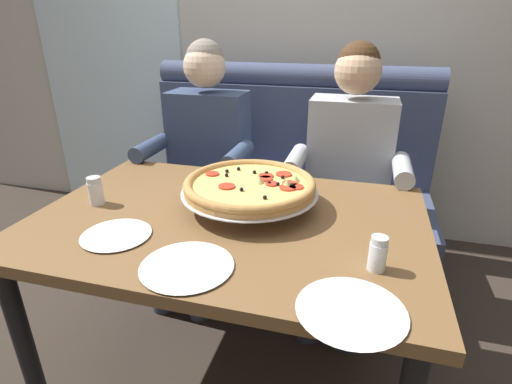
{
  "coord_description": "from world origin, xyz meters",
  "views": [
    {
      "loc": [
        0.42,
        -1.14,
        1.35
      ],
      "look_at": [
        0.09,
        0.02,
        0.82
      ],
      "focal_mm": 27.7,
      "sensor_mm": 36.0,
      "label": 1
    }
  ],
  "objects_px": {
    "shaker_pepper_flakes": "(96,193)",
    "plate_near_left": "(351,308)",
    "diner_left": "(202,156)",
    "diner_right": "(348,169)",
    "pizza": "(250,186)",
    "plate_far_side": "(116,233)",
    "dining_table": "(229,238)",
    "booth_bench": "(281,198)",
    "shaker_parmesan": "(377,256)",
    "plate_near_right": "(187,264)"
  },
  "relations": [
    {
      "from": "pizza",
      "to": "diner_left",
      "type": "bearing_deg",
      "value": 127.07
    },
    {
      "from": "dining_table",
      "to": "pizza",
      "type": "height_order",
      "value": "pizza"
    },
    {
      "from": "diner_left",
      "to": "plate_near_left",
      "type": "xyz_separation_m",
      "value": [
        0.8,
        -1.04,
        0.03
      ]
    },
    {
      "from": "booth_bench",
      "to": "shaker_pepper_flakes",
      "type": "relative_size",
      "value": 15.57
    },
    {
      "from": "diner_left",
      "to": "plate_near_left",
      "type": "relative_size",
      "value": 4.94
    },
    {
      "from": "plate_near_right",
      "to": "plate_far_side",
      "type": "height_order",
      "value": "same"
    },
    {
      "from": "pizza",
      "to": "plate_near_left",
      "type": "bearing_deg",
      "value": -51.55
    },
    {
      "from": "booth_bench",
      "to": "diner_left",
      "type": "xyz_separation_m",
      "value": [
        -0.37,
        -0.27,
        0.31
      ]
    },
    {
      "from": "diner_left",
      "to": "diner_right",
      "type": "relative_size",
      "value": 1.0
    },
    {
      "from": "dining_table",
      "to": "diner_right",
      "type": "height_order",
      "value": "diner_right"
    },
    {
      "from": "shaker_parmesan",
      "to": "plate_near_left",
      "type": "bearing_deg",
      "value": -105.9
    },
    {
      "from": "plate_near_left",
      "to": "plate_far_side",
      "type": "xyz_separation_m",
      "value": [
        -0.73,
        0.16,
        0.0
      ]
    },
    {
      "from": "diner_left",
      "to": "plate_near_right",
      "type": "xyz_separation_m",
      "value": [
        0.36,
        -0.97,
        0.03
      ]
    },
    {
      "from": "dining_table",
      "to": "plate_near_right",
      "type": "height_order",
      "value": "plate_near_right"
    },
    {
      "from": "booth_bench",
      "to": "plate_far_side",
      "type": "bearing_deg",
      "value": -104.41
    },
    {
      "from": "dining_table",
      "to": "shaker_parmesan",
      "type": "bearing_deg",
      "value": -21.15
    },
    {
      "from": "shaker_pepper_flakes",
      "to": "diner_right",
      "type": "bearing_deg",
      "value": 38.24
    },
    {
      "from": "plate_far_side",
      "to": "shaker_pepper_flakes",
      "type": "bearing_deg",
      "value": 137.13
    },
    {
      "from": "pizza",
      "to": "plate_far_side",
      "type": "relative_size",
      "value": 2.25
    },
    {
      "from": "shaker_parmesan",
      "to": "shaker_pepper_flakes",
      "type": "distance_m",
      "value": 1.0
    },
    {
      "from": "booth_bench",
      "to": "diner_right",
      "type": "relative_size",
      "value": 1.28
    },
    {
      "from": "diner_right",
      "to": "shaker_pepper_flakes",
      "type": "distance_m",
      "value": 1.1
    },
    {
      "from": "dining_table",
      "to": "shaker_pepper_flakes",
      "type": "relative_size",
      "value": 12.71
    },
    {
      "from": "diner_right",
      "to": "plate_near_right",
      "type": "relative_size",
      "value": 4.92
    },
    {
      "from": "shaker_pepper_flakes",
      "to": "plate_near_left",
      "type": "relative_size",
      "value": 0.41
    },
    {
      "from": "plate_near_left",
      "to": "pizza",
      "type": "bearing_deg",
      "value": 128.45
    },
    {
      "from": "diner_left",
      "to": "shaker_pepper_flakes",
      "type": "distance_m",
      "value": 0.7
    },
    {
      "from": "diner_right",
      "to": "plate_near_right",
      "type": "distance_m",
      "value": 1.04
    },
    {
      "from": "booth_bench",
      "to": "pizza",
      "type": "xyz_separation_m",
      "value": [
        0.05,
        -0.82,
        0.41
      ]
    },
    {
      "from": "diner_left",
      "to": "diner_right",
      "type": "height_order",
      "value": "same"
    },
    {
      "from": "plate_far_side",
      "to": "booth_bench",
      "type": "bearing_deg",
      "value": 75.59
    },
    {
      "from": "diner_left",
      "to": "pizza",
      "type": "distance_m",
      "value": 0.7
    },
    {
      "from": "shaker_parmesan",
      "to": "plate_near_right",
      "type": "xyz_separation_m",
      "value": [
        -0.5,
        -0.13,
        -0.03
      ]
    },
    {
      "from": "dining_table",
      "to": "shaker_parmesan",
      "type": "distance_m",
      "value": 0.54
    },
    {
      "from": "diner_left",
      "to": "plate_far_side",
      "type": "xyz_separation_m",
      "value": [
        0.07,
        -0.87,
        0.03
      ]
    },
    {
      "from": "shaker_pepper_flakes",
      "to": "plate_near_right",
      "type": "bearing_deg",
      "value": -30.56
    },
    {
      "from": "booth_bench",
      "to": "diner_right",
      "type": "height_order",
      "value": "diner_right"
    },
    {
      "from": "dining_table",
      "to": "diner_right",
      "type": "distance_m",
      "value": 0.75
    },
    {
      "from": "shaker_pepper_flakes",
      "to": "plate_near_left",
      "type": "height_order",
      "value": "shaker_pepper_flakes"
    },
    {
      "from": "plate_far_side",
      "to": "plate_near_right",
      "type": "bearing_deg",
      "value": -19.17
    },
    {
      "from": "diner_left",
      "to": "shaker_parmesan",
      "type": "height_order",
      "value": "diner_left"
    },
    {
      "from": "diner_right",
      "to": "pizza",
      "type": "distance_m",
      "value": 0.65
    },
    {
      "from": "plate_near_right",
      "to": "plate_far_side",
      "type": "bearing_deg",
      "value": 160.83
    },
    {
      "from": "booth_bench",
      "to": "shaker_parmesan",
      "type": "relative_size",
      "value": 16.38
    },
    {
      "from": "dining_table",
      "to": "pizza",
      "type": "bearing_deg",
      "value": 62.65
    },
    {
      "from": "plate_near_right",
      "to": "plate_far_side",
      "type": "xyz_separation_m",
      "value": [
        -0.29,
        0.1,
        0.0
      ]
    },
    {
      "from": "pizza",
      "to": "shaker_parmesan",
      "type": "bearing_deg",
      "value": -33.31
    },
    {
      "from": "shaker_pepper_flakes",
      "to": "plate_near_right",
      "type": "height_order",
      "value": "shaker_pepper_flakes"
    },
    {
      "from": "plate_far_side",
      "to": "plate_near_left",
      "type": "bearing_deg",
      "value": -12.75
    },
    {
      "from": "diner_left",
      "to": "shaker_parmesan",
      "type": "xyz_separation_m",
      "value": [
        0.86,
        -0.84,
        0.06
      ]
    }
  ]
}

